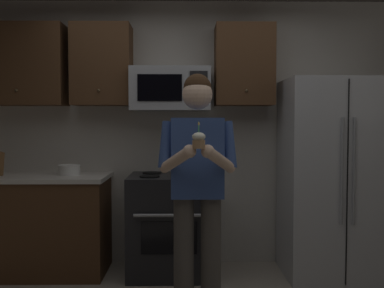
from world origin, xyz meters
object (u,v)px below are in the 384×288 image
Objects in this scene: oven_range at (170,224)px; cupcake at (199,140)px; refrigerator at (333,178)px; person at (197,179)px; microwave at (171,89)px; bowl_large_white at (69,170)px.

oven_range is 5.36× the size of cupcake.
cupcake is (0.23, -1.20, 0.83)m from oven_range.
refrigerator reaches higher than person.
bowl_large_white is at bearing -174.64° from microwave.
bowl_large_white is 1.47m from person.
microwave reaches higher than refrigerator.
microwave is 3.61× the size of bowl_large_white.
refrigerator is (1.50, -0.04, 0.44)m from oven_range.
oven_range is 0.52× the size of refrigerator.
bowl_large_white is at bearing 142.33° from person.
person is 0.44m from cupcake.
oven_range is 1.26m from microwave.
refrigerator is at bearing -6.03° from microwave.
refrigerator is at bearing -1.50° from oven_range.
microwave is 1.25m from person.
oven_range is at bearing 178.50° from refrigerator.
refrigerator is at bearing 42.35° from cupcake.
cupcake is at bearing -90.00° from person.
cupcake reaches higher than oven_range.
person is (0.23, -0.87, 0.53)m from oven_range.
refrigerator is at bearing -1.66° from bowl_large_white.
refrigerator reaches higher than cupcake.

